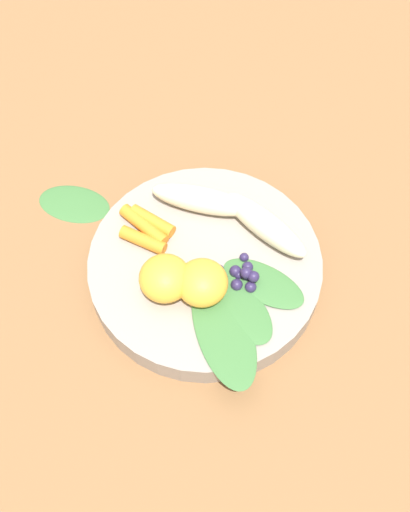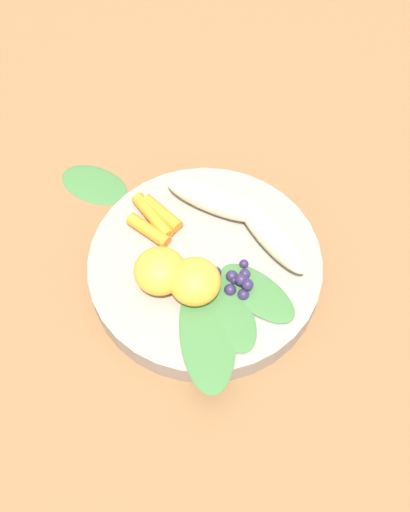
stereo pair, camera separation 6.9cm
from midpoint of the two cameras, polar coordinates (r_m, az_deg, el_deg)
The scene contains 14 objects.
ground_plane at distance 0.73m, azimuth -2.71°, elevation -1.87°, with size 2.40×2.40×0.00m, color brown.
bowl at distance 0.71m, azimuth -2.76°, elevation -1.28°, with size 0.26×0.26×0.03m, color gray.
banana_peeled_left at distance 0.73m, azimuth -3.02°, elevation 4.78°, with size 0.12×0.03×0.03m, color beige.
banana_peeled_right at distance 0.71m, azimuth 2.53°, elevation 2.61°, with size 0.12×0.03×0.03m, color beige.
orange_segment_near at distance 0.66m, azimuth -3.23°, elevation -2.62°, with size 0.05×0.05×0.04m, color #F4A833.
orange_segment_far at distance 0.67m, azimuth -6.50°, elevation -2.22°, with size 0.05×0.05×0.04m, color #F4A833.
carrot_front at distance 0.72m, azimuth -7.41°, elevation 2.87°, with size 0.01×0.01×0.05m, color orange.
carrot_mid_left at distance 0.72m, azimuth -8.17°, elevation 2.47°, with size 0.01×0.01×0.06m, color orange.
carrot_mid_right at distance 0.71m, azimuth -8.28°, elevation 1.16°, with size 0.01×0.01×0.05m, color orange.
blueberry_pile at distance 0.68m, azimuth 0.22°, elevation -2.04°, with size 0.05×0.05×0.02m.
kale_leaf_left at distance 0.66m, azimuth -1.36°, elevation -6.81°, with size 0.14×0.06×0.01m, color #3D7038.
kale_leaf_right at distance 0.67m, azimuth 0.14°, elevation -4.91°, with size 0.09×0.05×0.01m, color #3D7038.
kale_leaf_rear at distance 0.68m, azimuth 2.31°, elevation -2.68°, with size 0.09×0.04×0.01m, color #3D7038.
kale_leaf_stray at distance 0.80m, azimuth -13.97°, elevation 4.38°, with size 0.09×0.05×0.01m, color #3D7038.
Camera 1 is at (0.25, 0.25, 0.64)m, focal length 45.21 mm.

